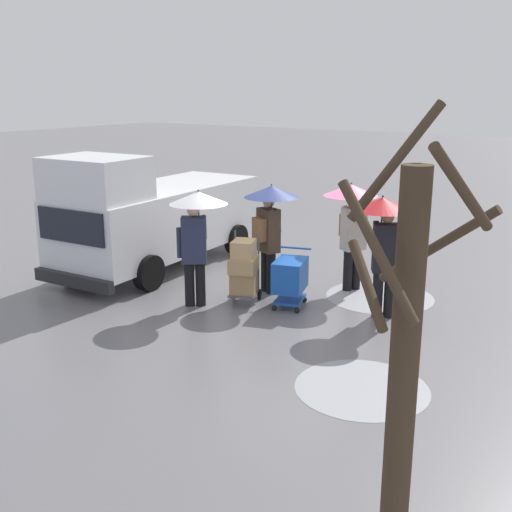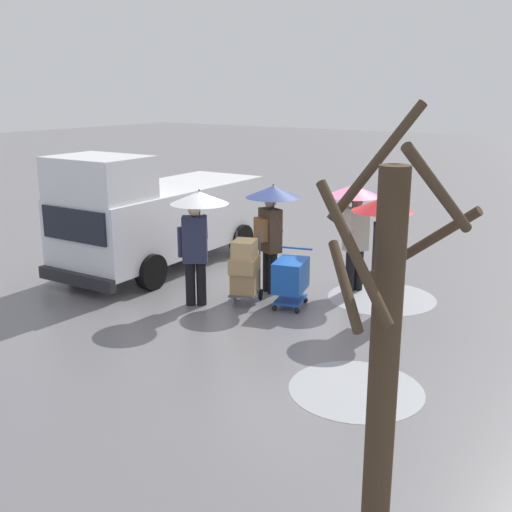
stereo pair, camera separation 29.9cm
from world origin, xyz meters
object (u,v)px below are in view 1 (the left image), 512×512
(pedestrian_white_side, at_px, (384,228))
(pedestrian_pink_side, at_px, (197,221))
(hand_dolly_boxes, at_px, (244,269))
(cargo_van_parked_right, at_px, (153,215))
(pedestrian_black_side, at_px, (352,212))
(pedestrian_far_side, at_px, (270,214))
(shopping_cart_vendor, at_px, (290,277))
(bare_tree_near, at_px, (404,351))

(pedestrian_white_side, bearing_deg, pedestrian_pink_side, 22.92)
(hand_dolly_boxes, height_order, pedestrian_pink_side, pedestrian_pink_side)
(cargo_van_parked_right, height_order, pedestrian_white_side, cargo_van_parked_right)
(pedestrian_pink_side, bearing_deg, pedestrian_black_side, -129.23)
(pedestrian_white_side, relative_size, pedestrian_far_side, 1.00)
(shopping_cart_vendor, relative_size, hand_dolly_boxes, 0.77)
(cargo_van_parked_right, bearing_deg, hand_dolly_boxes, 163.09)
(pedestrian_pink_side, xyz_separation_m, pedestrian_white_side, (-3.01, -1.27, 0.00))
(shopping_cart_vendor, bearing_deg, pedestrian_black_side, -108.31)
(cargo_van_parked_right, height_order, bare_tree_near, bare_tree_near)
(hand_dolly_boxes, distance_m, pedestrian_pink_side, 1.24)
(pedestrian_black_side, xyz_separation_m, bare_tree_near, (-3.39, 6.35, 0.28))
(cargo_van_parked_right, relative_size, pedestrian_pink_side, 2.53)
(pedestrian_far_side, xyz_separation_m, bare_tree_near, (-4.62, 5.33, 0.28))
(shopping_cart_vendor, xyz_separation_m, pedestrian_far_side, (0.74, -0.46, 1.00))
(pedestrian_pink_side, bearing_deg, cargo_van_parked_right, -31.25)
(shopping_cart_vendor, height_order, bare_tree_near, bare_tree_near)
(cargo_van_parked_right, bearing_deg, shopping_cart_vendor, 171.28)
(hand_dolly_boxes, distance_m, pedestrian_far_side, 1.20)
(cargo_van_parked_right, relative_size, pedestrian_black_side, 2.53)
(pedestrian_pink_side, relative_size, pedestrian_white_side, 1.00)
(bare_tree_near, bearing_deg, pedestrian_black_side, -61.89)
(cargo_van_parked_right, height_order, hand_dolly_boxes, cargo_van_parked_right)
(cargo_van_parked_right, xyz_separation_m, shopping_cart_vendor, (-3.84, 0.59, -0.61))
(hand_dolly_boxes, bearing_deg, pedestrian_black_side, -124.97)
(shopping_cart_vendor, height_order, hand_dolly_boxes, hand_dolly_boxes)
(hand_dolly_boxes, distance_m, pedestrian_white_side, 2.64)
(pedestrian_black_side, bearing_deg, shopping_cart_vendor, 71.69)
(shopping_cart_vendor, distance_m, pedestrian_black_side, 1.85)
(cargo_van_parked_right, height_order, pedestrian_far_side, cargo_van_parked_right)
(shopping_cart_vendor, bearing_deg, cargo_van_parked_right, -8.72)
(pedestrian_white_side, bearing_deg, pedestrian_far_side, -1.62)
(hand_dolly_boxes, bearing_deg, cargo_van_parked_right, -16.91)
(shopping_cart_vendor, xyz_separation_m, bare_tree_near, (-3.88, 4.87, 1.28))
(pedestrian_pink_side, distance_m, pedestrian_black_side, 3.04)
(pedestrian_white_side, xyz_separation_m, pedestrian_far_side, (2.32, -0.07, -0.01))
(hand_dolly_boxes, relative_size, pedestrian_far_side, 0.61)
(hand_dolly_boxes, bearing_deg, pedestrian_far_side, -93.27)
(pedestrian_white_side, bearing_deg, bare_tree_near, 113.61)
(pedestrian_pink_side, bearing_deg, hand_dolly_boxes, -140.56)
(cargo_van_parked_right, xyz_separation_m, pedestrian_white_side, (-5.42, 0.19, 0.41))
(pedestrian_far_side, relative_size, bare_tree_near, 0.57)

